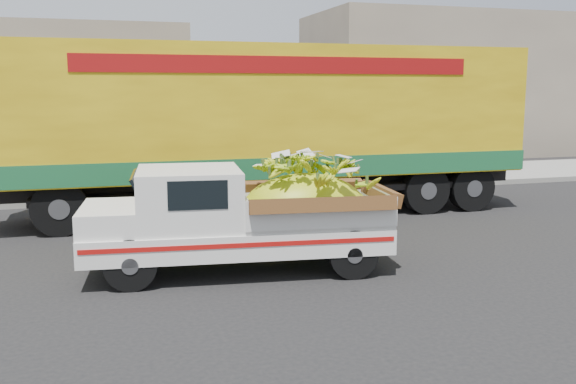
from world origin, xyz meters
name	(u,v)px	position (x,y,z in m)	size (l,w,h in m)	color
ground	(252,281)	(0.00, 0.00, 0.00)	(100.00, 100.00, 0.00)	black
curb	(184,197)	(0.00, 7.47, 0.07)	(60.00, 0.25, 0.15)	gray
sidewalk	(174,186)	(0.00, 9.57, 0.07)	(60.00, 4.00, 0.14)	gray
building_right	(468,86)	(14.00, 16.47, 3.00)	(14.00, 6.00, 6.00)	gray
pickup_truck	(260,215)	(0.27, 0.58, 0.89)	(4.87, 2.23, 1.65)	black
semi_trailer	(269,122)	(1.64, 5.02, 2.12)	(12.01, 2.58, 3.80)	black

